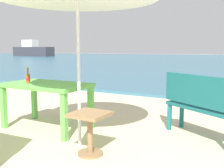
% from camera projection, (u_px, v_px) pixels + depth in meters
% --- Properties ---
extents(picnic_table_green, '(1.40, 0.80, 0.76)m').
position_uv_depth(picnic_table_green, '(47.00, 90.00, 4.25)').
color(picnic_table_green, '#60B24C').
rests_on(picnic_table_green, ground_plane).
extents(beer_bottle_amber, '(0.07, 0.07, 0.26)m').
position_uv_depth(beer_bottle_amber, '(28.00, 78.00, 4.21)').
color(beer_bottle_amber, brown).
rests_on(beer_bottle_amber, picnic_table_green).
extents(side_table_wood, '(0.44, 0.44, 0.54)m').
position_uv_depth(side_table_wood, '(90.00, 127.00, 3.22)').
color(side_table_wood, olive).
rests_on(side_table_wood, ground_plane).
extents(bench_teal_center, '(1.22, 0.91, 0.95)m').
position_uv_depth(bench_teal_center, '(200.00, 103.00, 3.77)').
color(bench_teal_center, '#196066').
rests_on(bench_teal_center, ground_plane).
extents(boat_ferry, '(7.33, 2.00, 2.67)m').
position_uv_depth(boat_ferry, '(33.00, 50.00, 42.53)').
color(boat_ferry, '#38383F').
rests_on(boat_ferry, sea_water).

